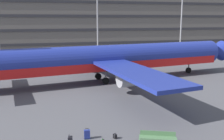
% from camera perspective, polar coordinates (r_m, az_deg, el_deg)
% --- Properties ---
extents(ground_plane, '(600.00, 600.00, 0.00)m').
position_cam_1_polar(ground_plane, '(35.90, 3.19, -2.43)').
color(ground_plane, '#4C4C51').
extents(terminal_structure, '(164.03, 18.89, 18.77)m').
position_cam_1_polar(terminal_structure, '(81.05, -6.98, 11.85)').
color(terminal_structure, '#605B56').
rests_on(terminal_structure, ground_plane).
extents(airliner, '(41.13, 33.55, 10.33)m').
position_cam_1_polar(airliner, '(35.17, -0.81, 2.49)').
color(airliner, navy).
rests_on(airliner, ground_plane).
extents(light_mast_center_left, '(1.80, 0.50, 19.74)m').
position_cam_1_polar(light_mast_center_left, '(64.51, -3.30, 13.97)').
color(light_mast_center_left, gray).
rests_on(light_mast_center_left, ground_plane).
extents(suitcase_black, '(0.44, 0.28, 0.84)m').
position_cam_1_polar(suitcase_black, '(19.06, -5.62, -14.09)').
color(suitcase_black, navy).
rests_on(suitcase_black, ground_plane).
extents(backpack_purple, '(0.40, 0.41, 0.47)m').
position_cam_1_polar(backpack_purple, '(19.09, 0.71, -14.54)').
color(backpack_purple, black).
rests_on(backpack_purple, ground_plane).
extents(baggage_cart, '(3.32, 2.16, 0.82)m').
position_cam_1_polar(baggage_cart, '(18.25, 10.26, -15.23)').
color(baggage_cart, '#4C724C').
rests_on(baggage_cart, ground_plane).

